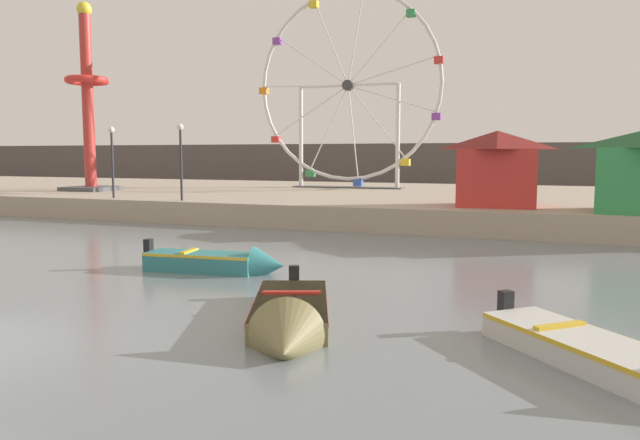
{
  "coord_description": "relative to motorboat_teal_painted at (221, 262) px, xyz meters",
  "views": [
    {
      "loc": [
        9.26,
        -7.12,
        3.32
      ],
      "look_at": [
        2.68,
        9.98,
        1.35
      ],
      "focal_mm": 34.37,
      "sensor_mm": 36.0,
      "label": 1
    }
  ],
  "objects": [
    {
      "name": "promenade_lamp_far",
      "position": [
        -12.64,
        10.78,
        3.2
      ],
      "size": [
        0.32,
        0.32,
        3.67
      ],
      "color": "#2D2D33",
      "rests_on": "quay_promenade"
    },
    {
      "name": "distant_town_skyline",
      "position": [
        -0.49,
        45.82,
        1.91
      ],
      "size": [
        140.0,
        3.0,
        4.4
      ],
      "primitive_type": "cube",
      "color": "#564C47",
      "rests_on": "ground_plane"
    },
    {
      "name": "quay_promenade",
      "position": [
        -0.49,
        21.04,
        0.25
      ],
      "size": [
        110.0,
        22.72,
        1.07
      ],
      "primitive_type": "cube",
      "color": "tan",
      "rests_on": "ground_plane"
    },
    {
      "name": "ferris_wheel_white_frame",
      "position": [
        -4.29,
        24.13,
        7.36
      ],
      "size": [
        12.77,
        1.2,
        13.09
      ],
      "color": "silver",
      "rests_on": "quay_promenade"
    },
    {
      "name": "motorboat_olive_wood",
      "position": [
        4.21,
        -4.76,
        -0.07
      ],
      "size": [
        3.02,
        4.88,
        1.37
      ],
      "rotation": [
        0.0,
        0.0,
        5.09
      ],
      "color": "olive",
      "rests_on": "ground_plane"
    },
    {
      "name": "drop_tower_red_tower",
      "position": [
        -18.41,
        15.66,
        6.02
      ],
      "size": [
        2.8,
        2.8,
        11.49
      ],
      "color": "#BC332D",
      "rests_on": "quay_promenade"
    },
    {
      "name": "motorboat_pale_grey",
      "position": [
        9.76,
        -5.05,
        -0.05
      ],
      "size": [
        3.84,
        4.01,
        1.12
      ],
      "rotation": [
        0.0,
        0.0,
        5.46
      ],
      "color": "silver",
      "rests_on": "ground_plane"
    },
    {
      "name": "promenade_lamp_near",
      "position": [
        -8.29,
        10.5,
        3.24
      ],
      "size": [
        0.32,
        0.32,
        3.73
      ],
      "color": "#2D2D33",
      "rests_on": "quay_promenade"
    },
    {
      "name": "carnival_booth_red_striped",
      "position": [
        6.37,
        12.5,
        2.48
      ],
      "size": [
        3.78,
        3.12,
        3.26
      ],
      "rotation": [
        0.0,
        0.0,
        0.08
      ],
      "color": "red",
      "rests_on": "quay_promenade"
    },
    {
      "name": "motorboat_teal_painted",
      "position": [
        0.0,
        0.0,
        0.0
      ],
      "size": [
        4.32,
        1.45,
        1.1
      ],
      "rotation": [
        0.0,
        0.0,
        0.1
      ],
      "color": "teal",
      "rests_on": "ground_plane"
    }
  ]
}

